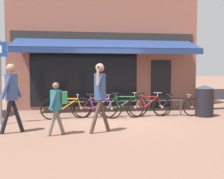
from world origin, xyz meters
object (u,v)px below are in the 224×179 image
object	(u,v)px
bicycle_red	(148,106)
bicycle_black	(177,106)
pedestrian_adult	(100,89)
park_bench	(222,98)
bicycle_green	(123,106)
bicycle_orange	(66,108)
pedestrian_child	(57,102)
bicycle_purple	(97,107)
litter_bin	(204,101)
pedestrian_second_adult	(11,90)
parking_sign	(0,73)

from	to	relation	value
bicycle_red	bicycle_black	size ratio (longest dim) A/B	1.00
bicycle_red	pedestrian_adult	bearing A→B (deg)	-146.15
bicycle_red	park_bench	size ratio (longest dim) A/B	1.06
bicycle_green	bicycle_orange	bearing A→B (deg)	177.92
pedestrian_adult	pedestrian_child	world-z (taller)	pedestrian_adult
bicycle_orange	bicycle_purple	xyz separation A→B (m)	(1.06, -0.01, 0.00)
bicycle_black	litter_bin	world-z (taller)	litter_bin
bicycle_green	bicycle_black	bearing A→B (deg)	-5.91
bicycle_purple	pedestrian_second_adult	bearing A→B (deg)	-120.39
bicycle_red	pedestrian_child	size ratio (longest dim) A/B	1.29
pedestrian_second_adult	bicycle_purple	bearing A→B (deg)	-143.90
bicycle_purple	bicycle_green	world-z (taller)	bicycle_green
bicycle_green	parking_sign	size ratio (longest dim) A/B	0.72
pedestrian_second_adult	parking_sign	distance (m)	1.43
bicycle_black	pedestrian_second_adult	world-z (taller)	pedestrian_second_adult
bicycle_orange	bicycle_purple	bearing A→B (deg)	-7.66
bicycle_black	pedestrian_second_adult	xyz separation A→B (m)	(-5.32, -1.96, 0.77)
bicycle_purple	park_bench	xyz separation A→B (m)	(5.53, 1.57, 0.09)
bicycle_orange	pedestrian_second_adult	world-z (taller)	pedestrian_second_adult
park_bench	pedestrian_adult	bearing A→B (deg)	-153.27
bicycle_orange	pedestrian_child	world-z (taller)	pedestrian_child
bicycle_green	park_bench	world-z (taller)	bicycle_green
parking_sign	park_bench	world-z (taller)	parking_sign
litter_bin	bicycle_orange	bearing A→B (deg)	177.62
pedestrian_adult	pedestrian_second_adult	size ratio (longest dim) A/B	1.01
pedestrian_adult	parking_sign	size ratio (longest dim) A/B	0.72
bicycle_green	parking_sign	xyz separation A→B (m)	(-3.91, -0.79, 1.16)
pedestrian_second_adult	parking_sign	world-z (taller)	parking_sign
bicycle_red	pedestrian_adult	size ratio (longest dim) A/B	0.95
bicycle_red	parking_sign	size ratio (longest dim) A/B	0.68
litter_bin	pedestrian_second_adult	bearing A→B (deg)	-164.23
bicycle_green	pedestrian_child	world-z (taller)	pedestrian_child
bicycle_black	park_bench	size ratio (longest dim) A/B	1.06
bicycle_orange	bicycle_green	size ratio (longest dim) A/B	0.92
park_bench	bicycle_black	bearing A→B (deg)	-156.64
bicycle_black	bicycle_purple	bearing A→B (deg)	-173.78
bicycle_orange	park_bench	distance (m)	6.77
pedestrian_second_adult	parking_sign	size ratio (longest dim) A/B	0.72
bicycle_purple	pedestrian_second_adult	distance (m)	3.21
bicycle_green	parking_sign	distance (m)	4.15
pedestrian_child	litter_bin	bearing A→B (deg)	-159.98
bicycle_green	bicycle_red	xyz separation A→B (m)	(0.91, -0.00, -0.01)
pedestrian_adult	pedestrian_child	size ratio (longest dim) A/B	1.36
bicycle_black	parking_sign	distance (m)	6.04
bicycle_orange	litter_bin	xyz separation A→B (m)	(4.89, -0.20, 0.19)
pedestrian_second_adult	parking_sign	bearing A→B (deg)	-68.55
pedestrian_child	litter_bin	size ratio (longest dim) A/B	1.20
pedestrian_second_adult	park_bench	size ratio (longest dim) A/B	1.11
bicycle_red	pedestrian_adult	world-z (taller)	pedestrian_adult
bicycle_orange	park_bench	world-z (taller)	park_bench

